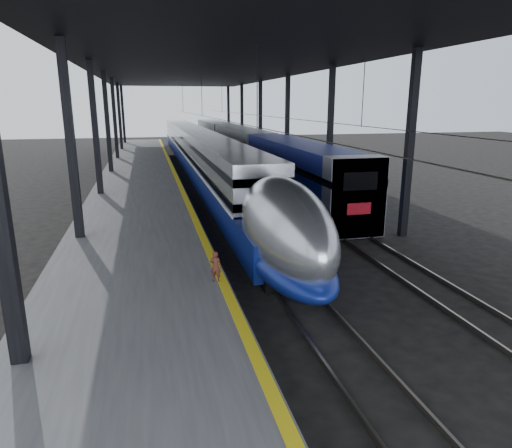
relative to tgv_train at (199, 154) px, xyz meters
name	(u,v)px	position (x,y,z in m)	size (l,w,h in m)	color
ground	(236,291)	(-2.00, -28.19, -1.88)	(160.00, 160.00, 0.00)	black
platform	(139,186)	(-5.50, -8.19, -1.38)	(6.00, 80.00, 1.00)	#4C4C4F
yellow_strip	(177,178)	(-2.70, -8.19, -0.87)	(0.30, 80.00, 0.01)	yellow
rails	(243,187)	(2.50, -8.19, -1.80)	(6.52, 80.00, 0.16)	slate
canopy	(208,67)	(-0.10, -8.19, 7.24)	(18.00, 75.00, 9.47)	black
tgv_train	(199,154)	(0.00, 0.00, 0.00)	(2.81, 65.20, 4.02)	silver
second_train	(243,148)	(5.00, 3.86, 0.17)	(2.94, 56.05, 4.05)	navy
child	(216,266)	(-2.90, -29.61, -0.37)	(0.37, 0.24, 1.02)	#54261C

